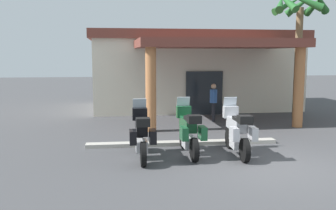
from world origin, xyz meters
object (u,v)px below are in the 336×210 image
(motorcycle_black, at_px, (141,134))
(motorcycle_silver, at_px, (237,131))
(motorcycle_green, at_px, (189,131))
(pedestrian, at_px, (213,100))
(palm_tree_near_portico, at_px, (299,17))
(motel_building, at_px, (193,69))

(motorcycle_black, height_order, motorcycle_silver, same)
(motorcycle_green, distance_m, pedestrian, 5.73)
(motorcycle_silver, height_order, pedestrian, pedestrian)
(palm_tree_near_portico, bearing_deg, motorcycle_silver, -126.88)
(motel_building, xyz_separation_m, palm_tree_near_portico, (4.14, -3.77, 2.47))
(motel_building, relative_size, motorcycle_black, 5.05)
(motorcycle_green, height_order, motorcycle_silver, same)
(pedestrian, relative_size, palm_tree_near_portico, 0.28)
(motorcycle_green, height_order, pedestrian, pedestrian)
(motel_building, bearing_deg, pedestrian, -90.57)
(motorcycle_black, bearing_deg, motel_building, -18.89)
(motorcycle_black, relative_size, motorcycle_green, 1.00)
(motorcycle_green, distance_m, motorcycle_silver, 1.41)
(motel_building, xyz_separation_m, motorcycle_silver, (-0.53, -9.99, -1.41))
(motorcycle_green, bearing_deg, palm_tree_near_portico, -47.41)
(motel_building, distance_m, pedestrian, 4.57)
(motorcycle_silver, bearing_deg, pedestrian, -5.51)
(motel_building, relative_size, motorcycle_green, 5.04)
(motorcycle_green, bearing_deg, motorcycle_silver, -100.92)
(pedestrian, bearing_deg, palm_tree_near_portico, 21.07)
(motel_building, relative_size, motorcycle_silver, 5.05)
(motorcycle_silver, bearing_deg, motorcycle_black, 92.40)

